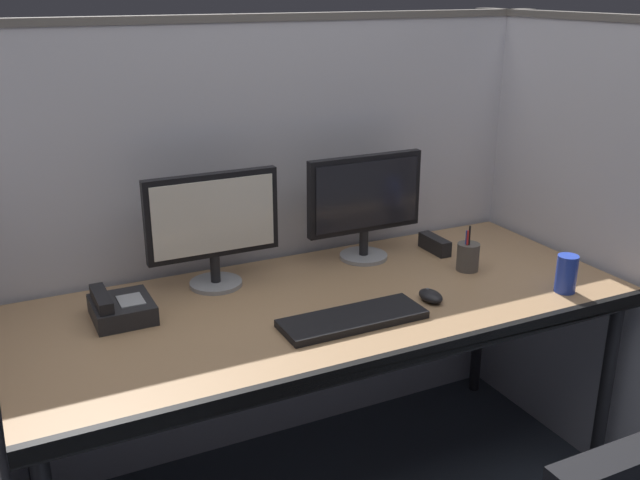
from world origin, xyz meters
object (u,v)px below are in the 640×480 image
desk (329,315)px  red_stapler (435,244)px  desk_phone (120,308)px  computer_mouse (431,296)px  soda_can (566,274)px  keyboard_main (353,319)px  monitor_left (213,222)px  pen_cup (468,257)px  monitor_right (365,200)px

desk → red_stapler: size_ratio=12.67×
desk → desk_phone: bearing=165.4°
computer_mouse → soda_can: size_ratio=0.79×
keyboard_main → computer_mouse: bearing=5.0°
red_stapler → soda_can: 0.51m
keyboard_main → desk: bearing=88.0°
keyboard_main → desk_phone: (-0.60, 0.32, 0.02)m
desk → monitor_left: (-0.27, 0.27, 0.27)m
monitor_left → soda_can: bearing=-28.6°
desk → pen_cup: pen_cup is taller
keyboard_main → soda_can: size_ratio=3.52×
monitor_right → computer_mouse: 0.46m
red_stapler → desk_phone: size_ratio=0.79×
desk_phone → monitor_right: bearing=7.5°
monitor_left → keyboard_main: monitor_left is taller
red_stapler → keyboard_main: bearing=-145.1°
red_stapler → soda_can: soda_can is taller
monitor_left → soda_can: monitor_left is taller
desk → keyboard_main: size_ratio=4.42×
monitor_left → pen_cup: monitor_left is taller
computer_mouse → pen_cup: size_ratio=0.59×
desk → soda_can: 0.76m
monitor_right → computer_mouse: size_ratio=4.48×
computer_mouse → pen_cup: bearing=31.5°
computer_mouse → soda_can: bearing=-16.8°
desk_phone → pen_cup: pen_cup is taller
red_stapler → pen_cup: size_ratio=0.93×
keyboard_main → soda_can: 0.72m
pen_cup → soda_can: size_ratio=1.33×
monitor_right → computer_mouse: (0.00, -0.41, -0.20)m
monitor_right → soda_can: bearing=-51.6°
monitor_right → soda_can: 0.71m
monitor_right → computer_mouse: monitor_right is taller
red_stapler → pen_cup: 0.20m
monitor_right → pen_cup: size_ratio=2.65×
desk_phone → soda_can: (1.31, -0.42, 0.03)m
computer_mouse → pen_cup: (0.26, 0.16, 0.03)m
keyboard_main → desk_phone: bearing=151.8°
computer_mouse → desk_phone: bearing=161.5°
computer_mouse → soda_can: (0.42, -0.13, 0.04)m
keyboard_main → monitor_left: bearing=121.9°
monitor_left → pen_cup: size_ratio=2.65×
computer_mouse → desk_phone: size_ratio=0.51×
desk → monitor_right: monitor_right is taller
red_stapler → pen_cup: (-0.00, -0.20, 0.02)m
monitor_right → keyboard_main: 0.56m
desk_phone → keyboard_main: bearing=-28.2°
pen_cup → monitor_left: bearing=163.0°
monitor_left → soda_can: (0.98, -0.54, -0.15)m
red_stapler → monitor_right: bearing=168.5°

